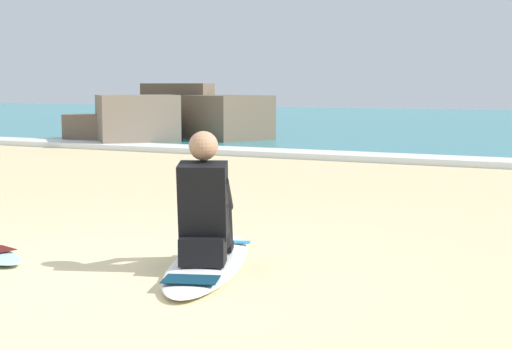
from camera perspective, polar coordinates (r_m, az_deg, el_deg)
name	(u,v)px	position (r m, az deg, el deg)	size (l,w,h in m)	color
ground_plane	(110,280)	(5.36, -11.02, -7.81)	(80.00, 80.00, 0.00)	beige
breaking_foam	(428,160)	(13.46, 12.88, 1.14)	(80.00, 0.90, 0.11)	white
surfboard_main	(209,262)	(5.63, -3.61, -6.62)	(1.18, 2.08, 0.08)	white
surfer_seated	(205,211)	(5.46, -3.90, -2.76)	(0.58, 0.77, 0.95)	black
rock_outcrop_distant	(171,120)	(17.75, -6.44, 4.18)	(4.45, 3.69, 1.40)	brown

